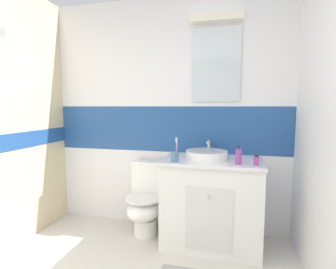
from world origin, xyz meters
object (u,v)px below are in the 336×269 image
at_px(soap_dispenser, 239,157).
at_px(toothbrush_cup, 175,156).
at_px(toilet, 146,201).
at_px(sink_basin, 207,154).
at_px(perfume_flask_small, 256,160).

bearing_deg(soap_dispenser, toothbrush_cup, -177.64).
height_order(toilet, soap_dispenser, soap_dispenser).
bearing_deg(sink_basin, toilet, 174.72).
relative_size(sink_basin, soap_dispenser, 2.51).
bearing_deg(soap_dispenser, perfume_flask_small, 0.91).
height_order(toothbrush_cup, perfume_flask_small, toothbrush_cup).
relative_size(toothbrush_cup, perfume_flask_small, 2.41).
distance_m(toothbrush_cup, perfume_flask_small, 0.71).
bearing_deg(soap_dispenser, toilet, 166.07).
bearing_deg(toilet, toothbrush_cup, -34.62).
height_order(toilet, toothbrush_cup, toothbrush_cup).
bearing_deg(perfume_flask_small, toilet, 168.04).
height_order(toothbrush_cup, soap_dispenser, toothbrush_cup).
distance_m(toilet, toothbrush_cup, 0.70).
height_order(sink_basin, toilet, sink_basin).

